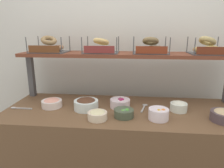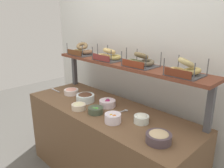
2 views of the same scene
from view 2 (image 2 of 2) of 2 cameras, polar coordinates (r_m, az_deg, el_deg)
back_wall at (r=2.53m, az=7.57°, el=4.52°), size 3.13×0.06×2.40m
deli_counter at (r=2.46m, az=-1.45°, el=-15.45°), size 1.93×0.70×0.85m
shelf_riser_left at (r=3.03m, az=-9.54°, el=3.61°), size 0.05×0.05×0.40m
shelf_riser_right at (r=1.92m, az=23.69°, el=-5.81°), size 0.05×0.05×0.40m
upper_shelf at (r=2.31m, az=3.30°, el=5.05°), size 1.89×0.32×0.03m
bowl_lox_spread at (r=2.69m, az=-10.39°, el=-1.83°), size 0.17×0.17×0.07m
bowl_chocolate_spread at (r=2.44m, az=-6.83°, el=-3.36°), size 0.20×0.20×0.10m
bowl_potato_salad at (r=2.25m, az=-8.51°, el=-5.58°), size 0.14×0.14×0.07m
bowl_hummus at (r=1.72m, az=11.82°, el=-13.09°), size 0.19×0.19×0.09m
bowl_veggie_mix at (r=2.15m, az=-4.19°, el=-6.67°), size 0.15×0.15×0.07m
bowl_cream_cheese at (r=1.98m, az=7.50°, el=-8.68°), size 0.13×0.13×0.08m
bowl_fruit_salad at (r=1.97m, az=0.22°, el=-8.67°), size 0.15×0.15×0.09m
bowl_beet_salad at (r=2.30m, az=-1.17°, el=-4.88°), size 0.17×0.17×0.08m
serving_spoon_near_plate at (r=2.87m, az=-14.47°, el=-1.45°), size 0.18×0.03×0.01m
serving_spoon_by_edge at (r=2.19m, az=2.73°, el=-6.95°), size 0.06×0.17×0.01m
bagel_basket_everything at (r=2.79m, az=-7.66°, el=8.38°), size 0.32×0.26×0.15m
bagel_basket_plain at (r=2.44m, az=-0.78°, el=7.19°), size 0.30×0.25×0.14m
bagel_basket_poppy at (r=2.16m, az=7.31°, el=5.79°), size 0.30×0.25×0.15m
bagel_basket_sesame at (r=1.90m, az=18.14°, el=3.55°), size 0.28×0.26×0.16m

